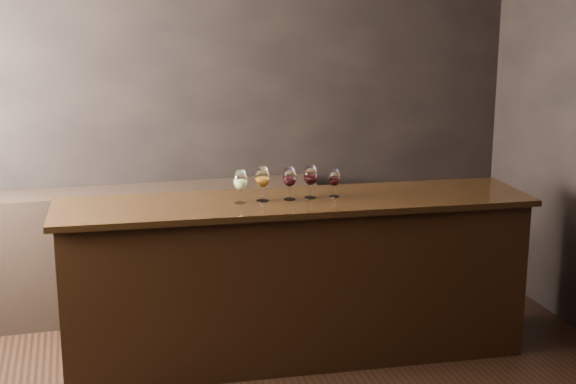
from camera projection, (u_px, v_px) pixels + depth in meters
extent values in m
cube|color=black|center=(197.00, 121.00, 6.04)|extent=(5.00, 0.02, 2.80)
cube|color=black|center=(296.00, 281.00, 5.20)|extent=(2.95, 0.80, 1.02)
cube|color=black|center=(296.00, 202.00, 5.07)|extent=(3.06, 0.87, 0.04)
cube|color=black|center=(138.00, 252.00, 5.93)|extent=(2.65, 0.40, 0.95)
cylinder|color=white|center=(241.00, 203.00, 4.97)|extent=(0.07, 0.07, 0.00)
cylinder|color=white|center=(241.00, 196.00, 4.97)|extent=(0.01, 0.01, 0.08)
ellipsoid|color=white|center=(240.00, 180.00, 4.94)|extent=(0.09, 0.09, 0.12)
cylinder|color=white|center=(240.00, 171.00, 4.93)|extent=(0.06, 0.06, 0.01)
ellipsoid|color=#CBCA67|center=(240.00, 184.00, 4.95)|extent=(0.07, 0.07, 0.06)
cylinder|color=white|center=(263.00, 200.00, 5.03)|extent=(0.08, 0.08, 0.00)
cylinder|color=white|center=(262.00, 194.00, 5.02)|extent=(0.01, 0.01, 0.08)
ellipsoid|color=white|center=(262.00, 177.00, 4.99)|extent=(0.09, 0.09, 0.13)
cylinder|color=white|center=(262.00, 168.00, 4.98)|extent=(0.07, 0.07, 0.01)
ellipsoid|color=#BB670E|center=(262.00, 181.00, 5.00)|extent=(0.07, 0.07, 0.06)
cylinder|color=white|center=(290.00, 199.00, 5.07)|extent=(0.07, 0.07, 0.00)
cylinder|color=white|center=(290.00, 193.00, 5.06)|extent=(0.01, 0.01, 0.08)
ellipsoid|color=white|center=(290.00, 177.00, 5.03)|extent=(0.09, 0.09, 0.12)
cylinder|color=white|center=(290.00, 169.00, 5.02)|extent=(0.06, 0.06, 0.01)
ellipsoid|color=black|center=(290.00, 180.00, 5.04)|extent=(0.07, 0.07, 0.06)
cylinder|color=white|center=(310.00, 197.00, 5.10)|extent=(0.07, 0.07, 0.00)
cylinder|color=white|center=(310.00, 191.00, 5.09)|extent=(0.01, 0.01, 0.08)
ellipsoid|color=white|center=(310.00, 176.00, 5.07)|extent=(0.09, 0.09, 0.12)
cylinder|color=white|center=(310.00, 167.00, 5.06)|extent=(0.07, 0.07, 0.01)
ellipsoid|color=black|center=(310.00, 179.00, 5.08)|extent=(0.07, 0.07, 0.06)
cylinder|color=white|center=(334.00, 196.00, 5.14)|extent=(0.06, 0.06, 0.00)
cylinder|color=white|center=(334.00, 191.00, 5.13)|extent=(0.01, 0.01, 0.07)
ellipsoid|color=white|center=(335.00, 178.00, 5.11)|extent=(0.07, 0.07, 0.11)
cylinder|color=white|center=(335.00, 171.00, 5.10)|extent=(0.06, 0.06, 0.01)
ellipsoid|color=black|center=(335.00, 181.00, 5.11)|extent=(0.06, 0.06, 0.05)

